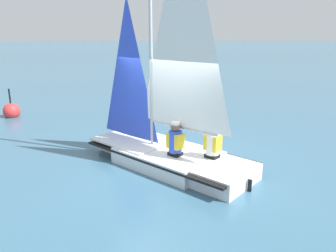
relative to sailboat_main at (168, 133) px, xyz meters
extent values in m
plane|color=#38607A|center=(0.00, 0.00, -0.80)|extent=(260.00, 260.00, 0.00)
cube|color=silver|center=(0.00, 0.00, -0.62)|extent=(2.77, 2.80, 0.37)
cube|color=silver|center=(-1.12, -1.19, -0.62)|extent=(1.31, 1.32, 0.37)
cube|color=silver|center=(1.12, 1.19, -0.62)|extent=(1.67, 1.65, 0.37)
cube|color=black|center=(0.00, 0.00, -0.50)|extent=(4.01, 4.12, 0.05)
cube|color=silver|center=(-0.79, -0.84, -0.41)|extent=(2.38, 2.40, 0.04)
cylinder|color=#B7B7BC|center=(-0.36, -0.38, 2.36)|extent=(0.08, 0.08, 5.57)
cylinder|color=#B7B7BC|center=(0.29, 0.31, 0.22)|extent=(1.35, 1.43, 0.07)
pyramid|color=white|center=(0.29, 0.31, 2.63)|extent=(1.27, 1.35, 4.77)
pyramid|color=blue|center=(-0.89, -0.96, 1.42)|extent=(1.00, 1.07, 3.50)
cube|color=black|center=(1.49, 1.59, -0.67)|extent=(0.08, 0.08, 0.26)
cube|color=black|center=(0.36, 0.15, -0.57)|extent=(0.37, 0.37, 0.45)
cylinder|color=blue|center=(0.36, 0.15, -0.10)|extent=(0.42, 0.42, 0.50)
cube|color=yellow|center=(0.36, 0.15, -0.07)|extent=(0.42, 0.43, 0.35)
sphere|color=brown|center=(0.36, 0.15, 0.25)|extent=(0.22, 0.22, 0.22)
cylinder|color=white|center=(0.36, 0.15, 0.34)|extent=(0.30, 0.30, 0.06)
cube|color=black|center=(0.53, 0.98, -0.57)|extent=(0.37, 0.37, 0.45)
cylinder|color=white|center=(0.53, 0.98, -0.10)|extent=(0.42, 0.42, 0.50)
cube|color=yellow|center=(0.53, 0.98, -0.07)|extent=(0.42, 0.43, 0.35)
sphere|color=#A87A56|center=(0.53, 0.98, 0.25)|extent=(0.22, 0.22, 0.22)
sphere|color=red|center=(-4.93, -5.76, -0.58)|extent=(0.62, 0.62, 0.62)
cylinder|color=black|center=(-4.93, -5.76, -0.05)|extent=(0.06, 0.06, 0.64)
camera|label=1|loc=(7.41, -0.29, 2.29)|focal=35.00mm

